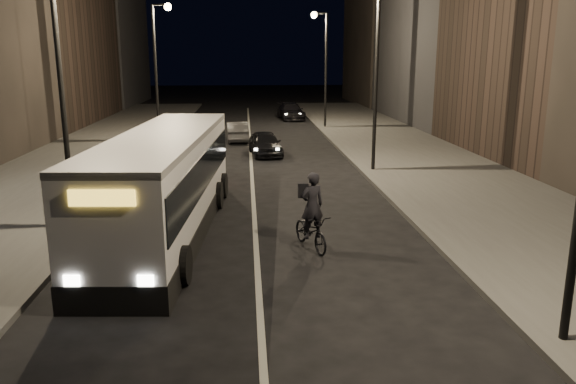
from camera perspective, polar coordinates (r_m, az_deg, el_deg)
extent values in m
plane|color=black|center=(14.12, -3.10, -8.28)|extent=(180.00, 180.00, 0.00)
cube|color=#3E3E3B|center=(28.93, 13.35, 2.99)|extent=(7.00, 70.00, 0.16)
cube|color=#3E3E3B|center=(28.80, -20.93, 2.40)|extent=(7.00, 70.00, 0.16)
cylinder|color=black|center=(25.78, 8.94, 11.06)|extent=(0.16, 0.16, 8.00)
cylinder|color=black|center=(41.52, 3.86, 12.15)|extent=(0.16, 0.16, 8.00)
cube|color=black|center=(41.54, 3.31, 17.68)|extent=(0.90, 0.08, 0.08)
sphere|color=#FFD18C|center=(41.48, 2.66, 17.55)|extent=(0.44, 0.44, 0.44)
cylinder|color=black|center=(17.95, -22.00, 9.15)|extent=(0.16, 0.16, 8.00)
cylinder|color=black|center=(35.52, -13.27, 11.56)|extent=(0.16, 0.16, 8.00)
cube|color=black|center=(35.55, -12.88, 18.04)|extent=(0.90, 0.08, 0.08)
sphere|color=#FFD18C|center=(35.48, -12.12, 17.93)|extent=(0.44, 0.44, 0.44)
cube|color=silver|center=(17.22, -12.33, 0.74)|extent=(3.19, 11.48, 3.02)
cube|color=black|center=(17.13, -12.40, 2.13)|extent=(3.24, 11.11, 1.09)
cube|color=silver|center=(16.96, -12.58, 5.57)|extent=(3.21, 11.48, 0.17)
cube|color=gold|center=(11.66, -18.36, -0.56)|extent=(1.33, 0.21, 0.33)
cylinder|color=black|center=(14.18, -20.17, -7.00)|extent=(0.40, 0.97, 0.94)
cylinder|color=black|center=(13.56, -10.68, -7.32)|extent=(0.40, 0.97, 0.94)
cylinder|color=black|center=(21.12, -13.31, 0.18)|extent=(0.40, 0.97, 0.94)
cylinder|color=black|center=(20.71, -6.93, 0.18)|extent=(0.40, 0.97, 0.94)
imported|color=black|center=(15.73, 2.35, -3.97)|extent=(1.26, 2.05, 1.02)
imported|color=black|center=(15.31, 2.46, -1.37)|extent=(0.78, 0.64, 1.85)
imported|color=black|center=(30.47, -2.32, 4.96)|extent=(1.95, 3.94, 1.29)
imported|color=#363638|center=(35.69, -5.21, 6.15)|extent=(1.56, 3.80, 1.23)
imported|color=black|center=(47.79, 0.31, 8.19)|extent=(2.30, 4.77, 1.34)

